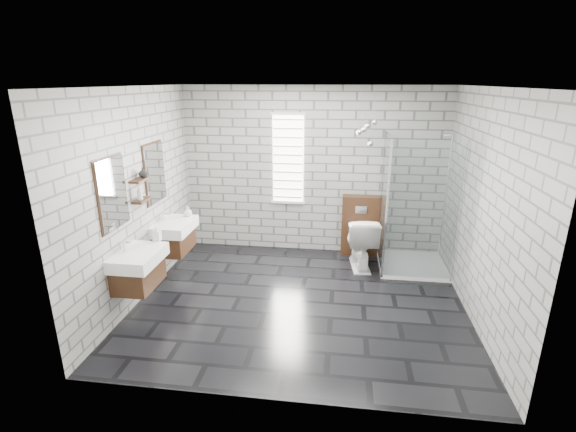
% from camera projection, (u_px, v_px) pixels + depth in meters
% --- Properties ---
extents(floor, '(4.20, 3.60, 0.02)m').
position_uv_depth(floor, '(300.00, 302.00, 5.48)').
color(floor, black).
rests_on(floor, ground).
extents(ceiling, '(4.20, 3.60, 0.02)m').
position_uv_depth(ceiling, '(302.00, 86.00, 4.64)').
color(ceiling, white).
rests_on(ceiling, wall_back).
extents(wall_back, '(4.20, 0.02, 2.70)m').
position_uv_depth(wall_back, '(313.00, 172.00, 6.76)').
color(wall_back, '#9E9E99').
rests_on(wall_back, floor).
extents(wall_front, '(4.20, 0.02, 2.70)m').
position_uv_depth(wall_front, '(278.00, 265.00, 3.35)').
color(wall_front, '#9E9E99').
rests_on(wall_front, floor).
extents(wall_left, '(0.02, 3.60, 2.70)m').
position_uv_depth(wall_left, '(137.00, 197.00, 5.33)').
color(wall_left, '#9E9E99').
rests_on(wall_left, floor).
extents(wall_right, '(0.02, 3.60, 2.70)m').
position_uv_depth(wall_right, '(483.00, 210.00, 4.79)').
color(wall_right, '#9E9E99').
rests_on(wall_right, floor).
extents(vanity_left, '(0.47, 0.70, 1.57)m').
position_uv_depth(vanity_left, '(135.00, 259.00, 4.93)').
color(vanity_left, '#402413').
rests_on(vanity_left, wall_left).
extents(vanity_right, '(0.47, 0.70, 1.57)m').
position_uv_depth(vanity_right, '(172.00, 228.00, 5.97)').
color(vanity_right, '#402413').
rests_on(vanity_right, wall_left).
extents(shelf_lower, '(0.14, 0.30, 0.03)m').
position_uv_depth(shelf_lower, '(142.00, 200.00, 5.28)').
color(shelf_lower, '#402413').
rests_on(shelf_lower, wall_left).
extents(shelf_upper, '(0.14, 0.30, 0.03)m').
position_uv_depth(shelf_upper, '(139.00, 180.00, 5.20)').
color(shelf_upper, '#402413').
rests_on(shelf_upper, wall_left).
extents(window, '(0.56, 0.05, 1.48)m').
position_uv_depth(window, '(288.00, 159.00, 6.73)').
color(window, white).
rests_on(window, wall_back).
extents(cistern_panel, '(0.60, 0.20, 1.00)m').
position_uv_depth(cistern_panel, '(360.00, 225.00, 6.82)').
color(cistern_panel, '#402413').
rests_on(cistern_panel, floor).
extents(flush_plate, '(0.18, 0.01, 0.12)m').
position_uv_depth(flush_plate, '(361.00, 210.00, 6.63)').
color(flush_plate, silver).
rests_on(flush_plate, cistern_panel).
extents(shower_enclosure, '(1.00, 1.00, 2.03)m').
position_uv_depth(shower_enclosure, '(408.00, 239.00, 6.25)').
color(shower_enclosure, white).
rests_on(shower_enclosure, floor).
extents(pendant_cluster, '(0.31, 0.21, 0.85)m').
position_uv_depth(pendant_cluster, '(367.00, 130.00, 6.02)').
color(pendant_cluster, silver).
rests_on(pendant_cluster, ceiling).
extents(toilet, '(0.54, 0.85, 0.82)m').
position_uv_depth(toilet, '(361.00, 241.00, 6.40)').
color(toilet, white).
rests_on(toilet, floor).
extents(soap_bottle_a, '(0.10, 0.10, 0.20)m').
position_uv_depth(soap_bottle_a, '(157.00, 233.00, 5.20)').
color(soap_bottle_a, '#B2B2B2').
rests_on(soap_bottle_a, vanity_left).
extents(soap_bottle_b, '(0.15, 0.15, 0.15)m').
position_uv_depth(soap_bottle_b, '(188.00, 211.00, 6.15)').
color(soap_bottle_b, '#B2B2B2').
rests_on(soap_bottle_b, vanity_right).
extents(soap_bottle_c, '(0.09, 0.09, 0.18)m').
position_uv_depth(soap_bottle_c, '(140.00, 193.00, 5.20)').
color(soap_bottle_c, '#B2B2B2').
rests_on(soap_bottle_c, shelf_lower).
extents(vase, '(0.14, 0.14, 0.12)m').
position_uv_depth(vase, '(143.00, 172.00, 5.27)').
color(vase, '#B2B2B2').
rests_on(vase, shelf_upper).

